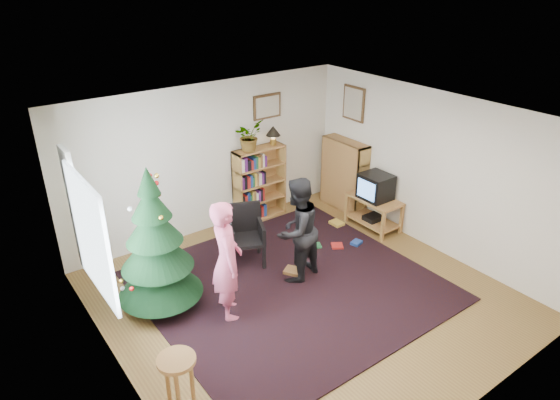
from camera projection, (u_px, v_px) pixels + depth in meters
floor at (303, 296)px, 6.87m from camera, size 5.00×5.00×0.00m
ceiling at (308, 120)px, 5.79m from camera, size 5.00×5.00×0.00m
wall_back at (209, 159)px, 8.15m from camera, size 5.00×0.02×2.50m
wall_front at (479, 318)px, 4.51m from camera, size 5.00×0.02×2.50m
wall_left at (111, 284)px, 5.00m from camera, size 0.02×5.00×2.50m
wall_right at (432, 171)px, 7.67m from camera, size 0.02×5.00×2.50m
rug at (290, 285)px, 7.08m from camera, size 3.80×3.60×0.02m
window_pane at (91, 237)px, 5.34m from camera, size 0.04×1.20×1.40m
curtain at (76, 212)px, 5.87m from camera, size 0.06×0.35×1.60m
picture_back at (267, 106)px, 8.44m from camera, size 0.55×0.03×0.42m
picture_right at (354, 103)px, 8.62m from camera, size 0.03×0.50×0.60m
christmas_tree at (156, 252)px, 6.33m from camera, size 1.10×1.10×2.00m
bookshelf_back at (260, 182)px, 8.75m from camera, size 0.95×0.30×1.30m
bookshelf_right at (344, 174)px, 9.10m from camera, size 0.30×0.95×1.30m
tv_stand at (374, 210)px, 8.53m from camera, size 0.51×0.92×0.55m
crt_tv at (376, 187)px, 8.34m from camera, size 0.46×0.49×0.43m
armchair at (243, 232)px, 7.49m from camera, size 0.66×0.68×0.92m
stool at (177, 370)px, 4.95m from camera, size 0.39×0.39×0.65m
person_standing at (227, 260)px, 6.20m from camera, size 0.57×0.69×1.62m
person_by_chair at (297, 230)px, 6.96m from camera, size 0.87×0.75×1.55m
potted_plant at (249, 136)px, 8.26m from camera, size 0.59×0.56×0.52m
table_lamp at (273, 132)px, 8.54m from camera, size 0.25×0.25×0.34m
floor_clutter at (328, 245)px, 8.04m from camera, size 1.73×0.93×0.08m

